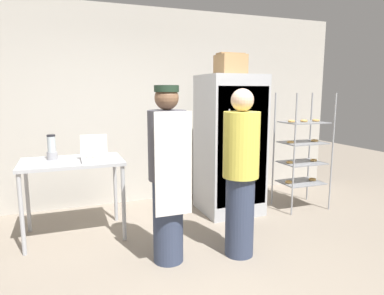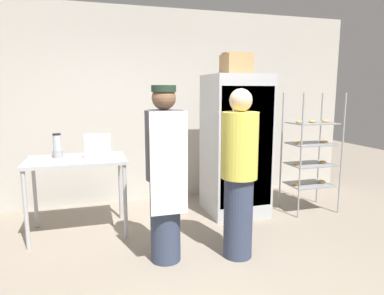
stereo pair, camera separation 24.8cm
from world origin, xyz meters
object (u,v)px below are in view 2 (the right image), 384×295
person_baker (165,173)px  blender_pitcher (57,147)px  cardboard_storage_box (236,64)px  baking_rack (311,153)px  donut_box (98,156)px  refrigerator (235,145)px  person_customer (239,174)px

person_baker → blender_pitcher: bearing=134.0°
blender_pitcher → cardboard_storage_box: size_ratio=0.81×
baking_rack → donut_box: 2.82m
donut_box → blender_pitcher: 0.52m
cardboard_storage_box → blender_pitcher: bearing=179.9°
donut_box → blender_pitcher: size_ratio=1.04×
blender_pitcher → person_baker: size_ratio=0.17×
refrigerator → donut_box: size_ratio=6.35×
person_customer → refrigerator: bearing=67.9°
blender_pitcher → person_baker: (1.03, -1.07, -0.13)m
blender_pitcher → person_customer: 2.11m
refrigerator → person_baker: 1.62m
baking_rack → person_baker: person_baker is taller
person_baker → person_customer: size_ratio=1.02×
refrigerator → person_customer: bearing=-112.1°
person_customer → blender_pitcher: bearing=145.7°
refrigerator → donut_box: 1.81m
refrigerator → baking_rack: bearing=-12.5°
baking_rack → person_customer: person_customer is taller
cardboard_storage_box → donut_box: bearing=-171.4°
baking_rack → refrigerator: bearing=167.5°
refrigerator → person_baker: (-1.20, -1.09, -0.05)m
refrigerator → blender_pitcher: 2.23m
donut_box → blender_pitcher: donut_box is taller
cardboard_storage_box → person_baker: cardboard_storage_box is taller
baking_rack → blender_pitcher: baking_rack is taller
donut_box → person_baker: (0.59, -0.80, -0.05)m
person_baker → person_customer: bearing=-9.6°
person_baker → person_customer: person_baker is taller
baking_rack → person_baker: size_ratio=0.96×
blender_pitcher → donut_box: bearing=-31.4°
donut_box → cardboard_storage_box: bearing=8.6°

